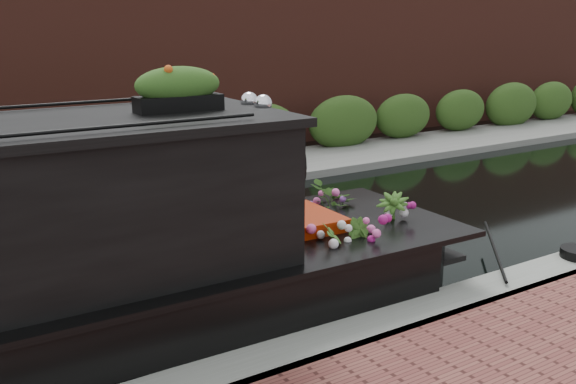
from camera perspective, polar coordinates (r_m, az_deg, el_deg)
ground at (r=9.10m, az=-9.83°, el=-6.19°), size 80.00×80.00×0.00m
near_bank_coping at (r=6.46m, az=2.10°, el=-15.25°), size 40.00×0.60×0.50m
far_bank_path at (r=12.91m, az=-17.13°, el=-0.30°), size 40.00×2.40×0.34m
far_hedge at (r=13.75m, az=-18.16°, el=0.53°), size 40.00×1.10×2.80m
far_brick_wall at (r=15.75m, az=-20.12°, el=2.12°), size 40.00×1.00×8.00m
rope_fender at (r=9.02m, az=11.10°, el=-5.18°), size 0.38×0.39×0.38m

